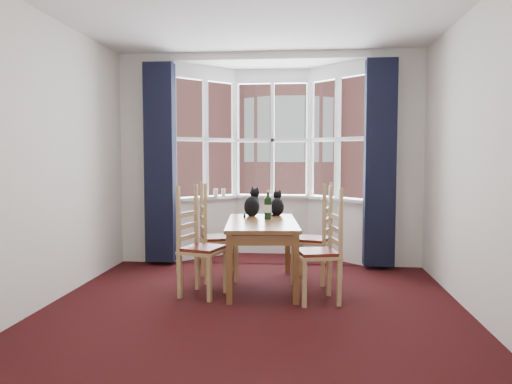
# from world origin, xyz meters

# --- Properties ---
(floor) EXTENTS (4.50, 4.50, 0.00)m
(floor) POSITION_xyz_m (0.00, 0.00, 0.00)
(floor) COLOR black
(floor) RESTS_ON ground
(wall_left) EXTENTS (0.00, 4.50, 4.50)m
(wall_left) POSITION_xyz_m (-2.00, 0.00, 1.40)
(wall_left) COLOR silver
(wall_left) RESTS_ON floor
(wall_right) EXTENTS (0.00, 4.50, 4.50)m
(wall_right) POSITION_xyz_m (2.00, 0.00, 1.40)
(wall_right) COLOR silver
(wall_right) RESTS_ON floor
(wall_near) EXTENTS (4.00, 0.00, 4.00)m
(wall_near) POSITION_xyz_m (0.00, -2.25, 1.40)
(wall_near) COLOR silver
(wall_near) RESTS_ON floor
(wall_back_pier_left) EXTENTS (0.70, 0.12, 2.80)m
(wall_back_pier_left) POSITION_xyz_m (-1.65, 2.25, 1.40)
(wall_back_pier_left) COLOR silver
(wall_back_pier_left) RESTS_ON floor
(wall_back_pier_right) EXTENTS (0.70, 0.12, 2.80)m
(wall_back_pier_right) POSITION_xyz_m (1.65, 2.25, 1.40)
(wall_back_pier_right) COLOR silver
(wall_back_pier_right) RESTS_ON floor
(bay_window) EXTENTS (2.76, 0.94, 2.80)m
(bay_window) POSITION_xyz_m (0.00, 2.75, 1.40)
(bay_window) COLOR white
(bay_window) RESTS_ON floor
(curtain_left) EXTENTS (0.38, 0.22, 2.60)m
(curtain_left) POSITION_xyz_m (-1.42, 2.07, 1.35)
(curtain_left) COLOR black
(curtain_left) RESTS_ON floor
(curtain_right) EXTENTS (0.38, 0.22, 2.60)m
(curtain_right) POSITION_xyz_m (1.42, 2.07, 1.35)
(curtain_right) COLOR black
(curtain_right) RESTS_ON floor
(dining_table) EXTENTS (0.88, 1.46, 0.73)m
(dining_table) POSITION_xyz_m (0.01, 1.05, 0.64)
(dining_table) COLOR brown
(dining_table) RESTS_ON floor
(chair_left_near) EXTENTS (0.51, 0.52, 0.92)m
(chair_left_near) POSITION_xyz_m (-0.65, 0.67, 0.47)
(chair_left_near) COLOR tan
(chair_left_near) RESTS_ON floor
(chair_left_far) EXTENTS (0.51, 0.52, 0.92)m
(chair_left_far) POSITION_xyz_m (-0.60, 1.29, 0.47)
(chair_left_far) COLOR tan
(chair_left_far) RESTS_ON floor
(chair_right_near) EXTENTS (0.48, 0.50, 0.92)m
(chair_right_near) POSITION_xyz_m (0.70, 0.57, 0.47)
(chair_right_near) COLOR tan
(chair_right_near) RESTS_ON floor
(chair_right_far) EXTENTS (0.49, 0.51, 0.92)m
(chair_right_far) POSITION_xyz_m (0.65, 1.32, 0.47)
(chair_right_far) COLOR tan
(chair_right_far) RESTS_ON floor
(cat_left) EXTENTS (0.25, 0.30, 0.36)m
(cat_left) POSITION_xyz_m (-0.14, 1.51, 0.86)
(cat_left) COLOR black
(cat_left) RESTS_ON dining_table
(cat_right) EXTENTS (0.17, 0.24, 0.32)m
(cat_right) POSITION_xyz_m (0.15, 1.60, 0.85)
(cat_right) COLOR black
(cat_right) RESTS_ON dining_table
(wine_bottle) EXTENTS (0.08, 0.08, 0.32)m
(wine_bottle) POSITION_xyz_m (0.06, 1.23, 0.87)
(wine_bottle) COLOR black
(wine_bottle) RESTS_ON dining_table
(candle_tall) EXTENTS (0.06, 0.06, 0.11)m
(candle_tall) POSITION_xyz_m (-0.78, 2.60, 0.92)
(candle_tall) COLOR white
(candle_tall) RESTS_ON bay_window
(candle_short) EXTENTS (0.06, 0.06, 0.11)m
(candle_short) POSITION_xyz_m (-0.67, 2.63, 0.92)
(candle_short) COLOR white
(candle_short) RESTS_ON bay_window
(street) EXTENTS (80.00, 80.00, 0.00)m
(street) POSITION_xyz_m (0.00, 32.25, -6.00)
(street) COLOR #333335
(street) RESTS_ON ground
(tenement_building) EXTENTS (18.40, 7.80, 15.20)m
(tenement_building) POSITION_xyz_m (0.00, 14.01, 1.60)
(tenement_building) COLOR #A35D54
(tenement_building) RESTS_ON street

